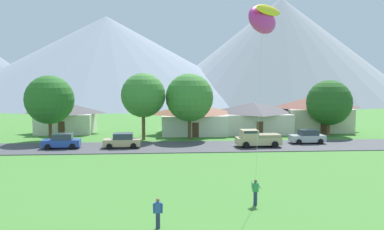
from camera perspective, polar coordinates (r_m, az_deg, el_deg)
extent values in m
cube|color=#424247|center=(49.01, -1.66, -4.37)|extent=(160.00, 7.86, 0.08)
cone|color=#8E939E|center=(152.30, 12.00, 8.75)|extent=(89.81, 89.81, 35.67)
cone|color=gray|center=(147.98, -11.55, 7.54)|extent=(106.47, 106.47, 28.84)
cube|color=beige|center=(66.35, 16.38, -0.57)|extent=(9.46, 7.28, 3.48)
pyramid|color=brown|center=(66.14, 16.44, 1.75)|extent=(10.22, 7.87, 1.91)
cube|color=brown|center=(63.03, 17.53, -1.58)|extent=(0.90, 0.06, 2.00)
cube|color=silver|center=(60.33, 0.21, -1.23)|extent=(9.15, 7.12, 2.83)
pyramid|color=brown|center=(60.12, 0.21, 0.84)|extent=(9.88, 7.69, 1.56)
cube|color=brown|center=(56.84, 0.48, -2.05)|extent=(0.90, 0.06, 2.00)
cube|color=beige|center=(64.30, -16.76, -1.04)|extent=(7.88, 6.39, 2.86)
pyramid|color=#474247|center=(64.10, -16.81, 0.93)|extent=(8.51, 6.91, 1.57)
cube|color=brown|center=(61.23, -17.40, -1.77)|extent=(0.90, 0.06, 2.00)
cube|color=beige|center=(62.75, 8.41, -1.02)|extent=(9.98, 7.95, 2.88)
pyramid|color=#474247|center=(62.55, 8.44, 1.01)|extent=(10.78, 8.58, 1.58)
cube|color=brown|center=(58.94, 9.25, -1.86)|extent=(0.90, 0.06, 2.00)
cylinder|color=brown|center=(54.82, -6.63, -1.48)|extent=(0.44, 0.44, 3.67)
sphere|color=#3D7F33|center=(54.50, -6.68, 2.70)|extent=(5.76, 5.76, 5.76)
cylinder|color=brown|center=(61.85, 18.12, -1.61)|extent=(0.44, 0.44, 2.24)
sphere|color=#23561E|center=(61.55, 18.21, 1.63)|extent=(6.34, 6.34, 6.34)
cylinder|color=brown|center=(56.71, -18.77, -1.87)|extent=(0.44, 0.44, 2.95)
sphere|color=#286623|center=(56.38, -18.88, 1.99)|extent=(6.24, 6.24, 6.24)
cylinder|color=brown|center=(55.33, -0.34, -1.66)|extent=(0.44, 0.44, 3.14)
sphere|color=#3D7F33|center=(55.00, -0.34, 2.41)|extent=(6.31, 6.31, 6.31)
cube|color=tan|center=(48.81, -9.54, -3.71)|extent=(4.23, 1.88, 0.80)
cube|color=#2D3847|center=(48.69, -9.38, -2.85)|extent=(2.23, 1.63, 0.68)
cylinder|color=black|center=(48.07, -11.22, -4.22)|extent=(0.64, 0.25, 0.64)
cylinder|color=black|center=(49.88, -11.01, -3.87)|extent=(0.64, 0.25, 0.64)
cylinder|color=black|center=(47.87, -8.00, -4.21)|extent=(0.64, 0.25, 0.64)
cylinder|color=black|center=(49.68, -7.90, -3.86)|extent=(0.64, 0.25, 0.64)
cube|color=#B7BCC1|center=(53.31, 15.43, -3.08)|extent=(4.23, 1.88, 0.80)
cube|color=#2D3847|center=(53.26, 15.60, -2.29)|extent=(2.23, 1.62, 0.68)
cylinder|color=black|center=(52.03, 14.39, -3.57)|extent=(0.64, 0.25, 0.64)
cylinder|color=black|center=(53.75, 13.73, -3.27)|extent=(0.64, 0.25, 0.64)
cylinder|color=black|center=(53.00, 17.14, -3.48)|extent=(0.64, 0.25, 0.64)
cylinder|color=black|center=(54.68, 16.41, -3.19)|extent=(0.64, 0.25, 0.64)
cube|color=#2847A8|center=(50.04, -17.38, -3.66)|extent=(4.27, 1.97, 0.80)
cube|color=#2D3847|center=(49.91, -17.24, -2.82)|extent=(2.26, 1.67, 0.68)
cylinder|color=black|center=(49.47, -19.11, -4.14)|extent=(0.65, 0.27, 0.64)
cylinder|color=black|center=(51.24, -18.67, -3.81)|extent=(0.65, 0.27, 0.64)
cylinder|color=black|center=(48.95, -16.02, -4.15)|extent=(0.65, 0.27, 0.64)
cylinder|color=black|center=(50.74, -15.68, -3.82)|extent=(0.65, 0.27, 0.64)
cube|color=#C6B284|center=(49.47, 9.03, -3.50)|extent=(5.28, 2.21, 0.84)
cube|color=#C6B284|center=(49.06, 7.81, -2.53)|extent=(1.97, 1.91, 0.90)
cube|color=#2D3847|center=(49.03, 7.81, -2.22)|extent=(1.69, 1.94, 0.28)
cube|color=tan|center=(49.70, 10.32, -2.78)|extent=(2.78, 2.07, 0.36)
cylinder|color=black|center=(48.11, 7.39, -4.08)|extent=(0.77, 0.31, 0.76)
cylinder|color=black|center=(50.07, 6.84, -3.71)|extent=(0.77, 0.31, 0.76)
cylinder|color=black|center=(49.03, 11.26, -3.96)|extent=(0.77, 0.31, 0.76)
cylinder|color=black|center=(50.95, 10.57, -3.61)|extent=(0.77, 0.31, 0.76)
cylinder|color=navy|center=(27.61, 8.64, -11.19)|extent=(0.24, 0.24, 0.88)
cube|color=#388E51|center=(27.41, 8.66, -9.72)|extent=(0.36, 0.22, 0.58)
sphere|color=brown|center=(27.31, 8.67, -8.91)|extent=(0.21, 0.21, 0.21)
cylinder|color=#388E51|center=(27.38, 8.18, -9.43)|extent=(0.18, 0.55, 0.37)
cylinder|color=#388E51|center=(27.48, 9.09, -9.39)|extent=(0.18, 0.55, 0.37)
ellipsoid|color=#D12D9E|center=(27.92, 9.59, 12.70)|extent=(3.06, 3.15, 2.00)
ellipsoid|color=yellow|center=(27.79, 10.42, 13.87)|extent=(2.43, 2.57, 0.69)
cylinder|color=silver|center=(27.13, 9.13, 1.99)|extent=(0.58, 1.12, 10.33)
cylinder|color=navy|center=(23.45, -4.67, -14.16)|extent=(0.24, 0.24, 0.88)
cube|color=#2D51A3|center=(23.21, -4.68, -12.46)|extent=(0.36, 0.22, 0.58)
sphere|color=brown|center=(23.09, -4.69, -11.51)|extent=(0.21, 0.21, 0.21)
cylinder|color=#2D51A3|center=(23.23, -5.24, -12.58)|extent=(0.12, 0.18, 0.59)
cylinder|color=#2D51A3|center=(23.23, -4.13, -12.57)|extent=(0.12, 0.18, 0.59)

